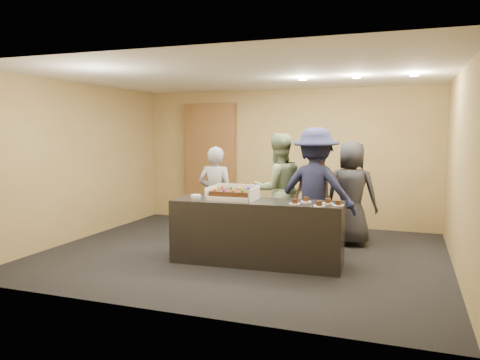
{
  "coord_description": "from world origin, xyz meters",
  "views": [
    {
      "loc": [
        2.37,
        -6.66,
        1.88
      ],
      "look_at": [
        -0.04,
        0.0,
        1.13
      ],
      "focal_mm": 35.0,
      "sensor_mm": 36.0,
      "label": 1
    }
  ],
  "objects_px": {
    "person_dark_suit": "(351,193)",
    "plate_stack": "(196,196)",
    "cake_box": "(233,196)",
    "storage_cabinet": "(210,162)",
    "sheet_cake": "(233,193)",
    "serving_counter": "(257,232)",
    "person_server_grey": "(216,196)",
    "person_sage_man": "(278,190)",
    "person_brown_extra": "(318,197)",
    "person_navy_man": "(315,190)"
  },
  "relations": [
    {
      "from": "cake_box",
      "to": "person_server_grey",
      "type": "distance_m",
      "value": 1.06
    },
    {
      "from": "storage_cabinet",
      "to": "person_navy_man",
      "type": "relative_size",
      "value": 1.27
    },
    {
      "from": "storage_cabinet",
      "to": "person_dark_suit",
      "type": "distance_m",
      "value": 3.35
    },
    {
      "from": "sheet_cake",
      "to": "person_brown_extra",
      "type": "relative_size",
      "value": 0.35
    },
    {
      "from": "person_dark_suit",
      "to": "plate_stack",
      "type": "bearing_deg",
      "value": 43.77
    },
    {
      "from": "person_server_grey",
      "to": "person_brown_extra",
      "type": "relative_size",
      "value": 0.98
    },
    {
      "from": "serving_counter",
      "to": "storage_cabinet",
      "type": "bearing_deg",
      "value": 121.19
    },
    {
      "from": "person_server_grey",
      "to": "person_dark_suit",
      "type": "relative_size",
      "value": 0.95
    },
    {
      "from": "cake_box",
      "to": "sheet_cake",
      "type": "relative_size",
      "value": 1.17
    },
    {
      "from": "plate_stack",
      "to": "person_brown_extra",
      "type": "relative_size",
      "value": 0.09
    },
    {
      "from": "serving_counter",
      "to": "person_server_grey",
      "type": "xyz_separation_m",
      "value": [
        -1.0,
        0.87,
        0.36
      ]
    },
    {
      "from": "person_server_grey",
      "to": "person_sage_man",
      "type": "height_order",
      "value": "person_sage_man"
    },
    {
      "from": "sheet_cake",
      "to": "person_server_grey",
      "type": "bearing_deg",
      "value": 125.85
    },
    {
      "from": "person_dark_suit",
      "to": "person_navy_man",
      "type": "bearing_deg",
      "value": 61.06
    },
    {
      "from": "sheet_cake",
      "to": "person_brown_extra",
      "type": "bearing_deg",
      "value": 48.46
    },
    {
      "from": "person_navy_man",
      "to": "person_dark_suit",
      "type": "relative_size",
      "value": 1.12
    },
    {
      "from": "storage_cabinet",
      "to": "sheet_cake",
      "type": "distance_m",
      "value": 3.28
    },
    {
      "from": "person_brown_extra",
      "to": "person_dark_suit",
      "type": "bearing_deg",
      "value": 173.1
    },
    {
      "from": "person_navy_man",
      "to": "person_brown_extra",
      "type": "relative_size",
      "value": 1.16
    },
    {
      "from": "cake_box",
      "to": "person_dark_suit",
      "type": "relative_size",
      "value": 0.39
    },
    {
      "from": "serving_counter",
      "to": "person_dark_suit",
      "type": "relative_size",
      "value": 1.4
    },
    {
      "from": "cake_box",
      "to": "person_server_grey",
      "type": "bearing_deg",
      "value": 126.66
    },
    {
      "from": "storage_cabinet",
      "to": "person_navy_man",
      "type": "height_order",
      "value": "storage_cabinet"
    },
    {
      "from": "person_sage_man",
      "to": "person_brown_extra",
      "type": "height_order",
      "value": "person_sage_man"
    },
    {
      "from": "cake_box",
      "to": "person_server_grey",
      "type": "xyz_separation_m",
      "value": [
        -0.63,
        0.84,
        -0.13
      ]
    },
    {
      "from": "serving_counter",
      "to": "person_server_grey",
      "type": "height_order",
      "value": "person_server_grey"
    },
    {
      "from": "person_brown_extra",
      "to": "person_server_grey",
      "type": "bearing_deg",
      "value": -39.4
    },
    {
      "from": "person_server_grey",
      "to": "person_navy_man",
      "type": "relative_size",
      "value": 0.84
    },
    {
      "from": "plate_stack",
      "to": "person_brown_extra",
      "type": "distance_m",
      "value": 1.98
    },
    {
      "from": "person_sage_man",
      "to": "person_brown_extra",
      "type": "distance_m",
      "value": 0.66
    },
    {
      "from": "serving_counter",
      "to": "storage_cabinet",
      "type": "relative_size",
      "value": 0.98
    },
    {
      "from": "serving_counter",
      "to": "sheet_cake",
      "type": "relative_size",
      "value": 4.17
    },
    {
      "from": "plate_stack",
      "to": "storage_cabinet",
      "type": "bearing_deg",
      "value": 109.36
    },
    {
      "from": "cake_box",
      "to": "sheet_cake",
      "type": "distance_m",
      "value": 0.06
    },
    {
      "from": "storage_cabinet",
      "to": "person_brown_extra",
      "type": "bearing_deg",
      "value": -33.05
    },
    {
      "from": "sheet_cake",
      "to": "person_sage_man",
      "type": "relative_size",
      "value": 0.31
    },
    {
      "from": "person_sage_man",
      "to": "person_dark_suit",
      "type": "distance_m",
      "value": 1.22
    },
    {
      "from": "plate_stack",
      "to": "person_dark_suit",
      "type": "height_order",
      "value": "person_dark_suit"
    },
    {
      "from": "person_brown_extra",
      "to": "storage_cabinet",
      "type": "bearing_deg",
      "value": -82.34
    },
    {
      "from": "person_brown_extra",
      "to": "person_dark_suit",
      "type": "relative_size",
      "value": 0.97
    },
    {
      "from": "storage_cabinet",
      "to": "person_brown_extra",
      "type": "height_order",
      "value": "storage_cabinet"
    },
    {
      "from": "plate_stack",
      "to": "person_server_grey",
      "type": "bearing_deg",
      "value": 92.38
    },
    {
      "from": "sheet_cake",
      "to": "plate_stack",
      "type": "distance_m",
      "value": 0.6
    },
    {
      "from": "sheet_cake",
      "to": "plate_stack",
      "type": "height_order",
      "value": "sheet_cake"
    },
    {
      "from": "serving_counter",
      "to": "person_brown_extra",
      "type": "xyz_separation_m",
      "value": [
        0.66,
        1.16,
        0.38
      ]
    },
    {
      "from": "plate_stack",
      "to": "cake_box",
      "type": "bearing_deg",
      "value": -0.24
    },
    {
      "from": "serving_counter",
      "to": "person_dark_suit",
      "type": "distance_m",
      "value": 1.98
    },
    {
      "from": "cake_box",
      "to": "person_brown_extra",
      "type": "bearing_deg",
      "value": 47.85
    },
    {
      "from": "cake_box",
      "to": "person_server_grey",
      "type": "relative_size",
      "value": 0.41
    },
    {
      "from": "serving_counter",
      "to": "plate_stack",
      "type": "distance_m",
      "value": 1.07
    }
  ]
}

